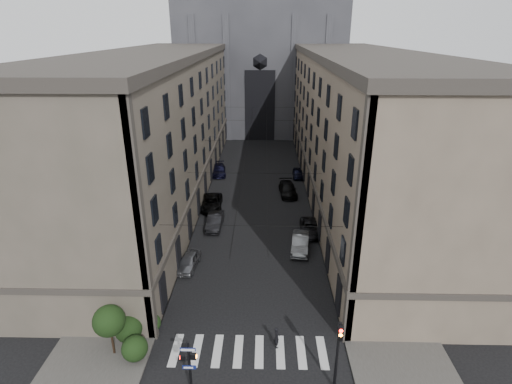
# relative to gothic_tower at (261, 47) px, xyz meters

# --- Properties ---
(sidewalk_left) EXTENTS (7.00, 80.00, 0.15)m
(sidewalk_left) POSITION_rel_gothic_tower_xyz_m (-10.50, -38.96, -17.72)
(sidewalk_left) COLOR #383533
(sidewalk_left) RESTS_ON ground
(sidewalk_right) EXTENTS (7.00, 80.00, 0.15)m
(sidewalk_right) POSITION_rel_gothic_tower_xyz_m (10.50, -38.96, -17.72)
(sidewalk_right) COLOR #383533
(sidewalk_right) RESTS_ON ground
(zebra_crossing) EXTENTS (11.00, 3.20, 0.01)m
(zebra_crossing) POSITION_rel_gothic_tower_xyz_m (0.00, -69.96, -17.79)
(zebra_crossing) COLOR beige
(zebra_crossing) RESTS_ON ground
(building_left) EXTENTS (13.60, 60.60, 18.85)m
(building_left) POSITION_rel_gothic_tower_xyz_m (-13.44, -38.96, -8.45)
(building_left) COLOR #4E483B
(building_left) RESTS_ON ground
(building_right) EXTENTS (13.60, 60.60, 18.85)m
(building_right) POSITION_rel_gothic_tower_xyz_m (13.44, -38.96, -8.45)
(building_right) COLOR brown
(building_right) RESTS_ON ground
(gothic_tower) EXTENTS (35.00, 23.00, 58.00)m
(gothic_tower) POSITION_rel_gothic_tower_xyz_m (0.00, 0.00, 0.00)
(gothic_tower) COLOR #2D2D33
(gothic_tower) RESTS_ON ground
(pedestrian_signal_left) EXTENTS (1.02, 0.38, 4.00)m
(pedestrian_signal_left) POSITION_rel_gothic_tower_xyz_m (-3.51, -73.46, -15.48)
(pedestrian_signal_left) COLOR black
(pedestrian_signal_left) RESTS_ON ground
(traffic_light_right) EXTENTS (0.34, 0.50, 5.20)m
(traffic_light_right) POSITION_rel_gothic_tower_xyz_m (5.60, -73.04, -14.51)
(traffic_light_right) COLOR black
(traffic_light_right) RESTS_ON ground
(shrub_cluster) EXTENTS (3.90, 4.40, 3.90)m
(shrub_cluster) POSITION_rel_gothic_tower_xyz_m (-8.72, -69.95, -16.00)
(shrub_cluster) COLOR black
(shrub_cluster) RESTS_ON sidewalk_left
(tram_wires) EXTENTS (14.00, 60.00, 0.43)m
(tram_wires) POSITION_rel_gothic_tower_xyz_m (0.00, -39.33, -10.55)
(tram_wires) COLOR black
(tram_wires) RESTS_ON ground
(car_left_near) EXTENTS (2.10, 4.30, 1.41)m
(car_left_near) POSITION_rel_gothic_tower_xyz_m (-6.20, -59.26, -17.09)
(car_left_near) COLOR slate
(car_left_near) RESTS_ON ground
(car_left_midnear) EXTENTS (1.76, 4.75, 1.55)m
(car_left_midnear) POSITION_rel_gothic_tower_xyz_m (-4.68, -50.74, -17.02)
(car_left_midnear) COLOR black
(car_left_midnear) RESTS_ON ground
(car_left_midfar) EXTENTS (2.89, 5.71, 1.55)m
(car_left_midfar) POSITION_rel_gothic_tower_xyz_m (-5.70, -45.38, -17.03)
(car_left_midfar) COLOR black
(car_left_midfar) RESTS_ON ground
(car_left_far) EXTENTS (2.72, 5.42, 1.51)m
(car_left_far) POSITION_rel_gothic_tower_xyz_m (-6.20, -32.47, -17.04)
(car_left_far) COLOR black
(car_left_far) RESTS_ON ground
(car_right_near) EXTENTS (2.28, 5.01, 1.59)m
(car_right_near) POSITION_rel_gothic_tower_xyz_m (4.80, -55.61, -17.00)
(car_right_near) COLOR gray
(car_right_near) RESTS_ON ground
(car_right_midnear) EXTENTS (2.48, 4.93, 1.34)m
(car_right_midnear) POSITION_rel_gothic_tower_xyz_m (6.20, -51.89, -17.13)
(car_right_midnear) COLOR black
(car_right_midnear) RESTS_ON ground
(car_right_midfar) EXTENTS (2.62, 5.58, 1.57)m
(car_right_midfar) POSITION_rel_gothic_tower_xyz_m (4.28, -40.59, -17.01)
(car_right_midfar) COLOR black
(car_right_midfar) RESTS_ON ground
(car_right_far) EXTENTS (1.64, 3.92, 1.32)m
(car_right_far) POSITION_rel_gothic_tower_xyz_m (6.20, -33.51, -17.14)
(car_right_far) COLOR black
(car_right_far) RESTS_ON ground
(pedestrian) EXTENTS (0.54, 0.70, 1.71)m
(pedestrian) POSITION_rel_gothic_tower_xyz_m (1.99, -69.45, -16.94)
(pedestrian) COLOR black
(pedestrian) RESTS_ON ground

